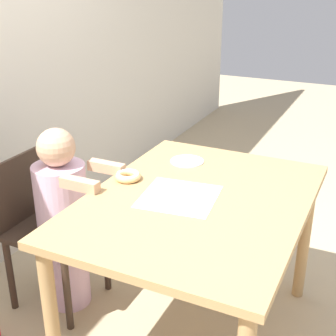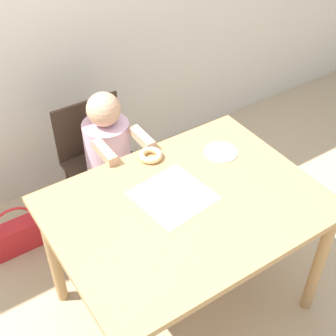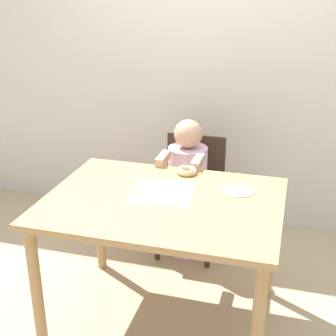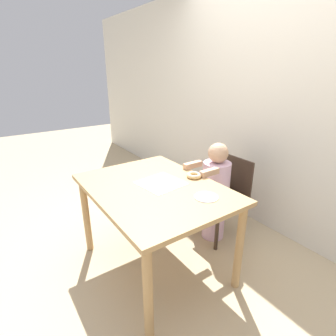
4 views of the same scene
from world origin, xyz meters
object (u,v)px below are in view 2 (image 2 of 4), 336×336
at_px(donut, 151,155).
at_px(child_figure, 110,167).
at_px(handbag, 17,235).
at_px(chair, 102,164).

bearing_deg(donut, child_figure, 102.46).
height_order(donut, handbag, donut).
distance_m(chair, donut, 0.58).
relative_size(donut, handbag, 0.35).
distance_m(chair, child_figure, 0.13).
relative_size(chair, child_figure, 0.82).
distance_m(child_figure, donut, 0.45).
xyz_separation_m(donut, handbag, (-0.66, 0.50, -0.67)).
xyz_separation_m(chair, handbag, (-0.59, 0.04, -0.32)).
bearing_deg(chair, child_figure, -90.00).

